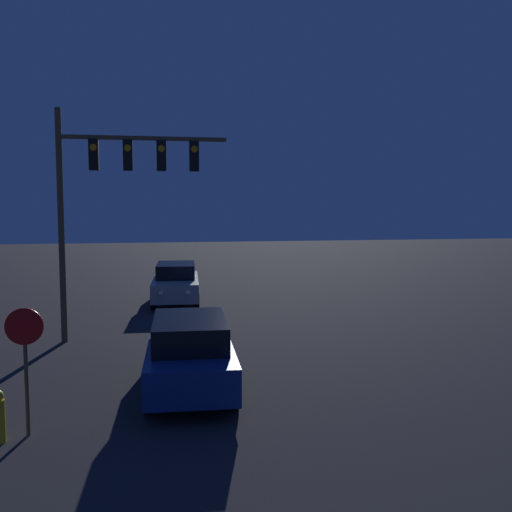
% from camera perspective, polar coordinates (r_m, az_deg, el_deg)
% --- Properties ---
extents(car_near, '(2.05, 4.79, 1.63)m').
position_cam_1_polar(car_near, '(12.87, -6.62, -9.48)').
color(car_near, navy).
rests_on(car_near, ground_plane).
extents(car_far, '(2.12, 4.81, 1.63)m').
position_cam_1_polar(car_far, '(24.05, -8.01, -2.64)').
color(car_far, '#99999E').
rests_on(car_far, ground_plane).
extents(traffic_signal_mast, '(4.98, 0.30, 6.87)m').
position_cam_1_polar(traffic_signal_mast, '(17.53, -14.13, 7.33)').
color(traffic_signal_mast, brown).
rests_on(traffic_signal_mast, ground_plane).
extents(stop_sign, '(0.65, 0.07, 2.29)m').
position_cam_1_polar(stop_sign, '(10.87, -22.09, -8.52)').
color(stop_sign, brown).
rests_on(stop_sign, ground_plane).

